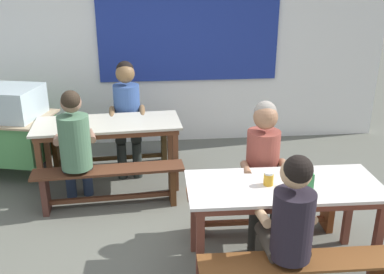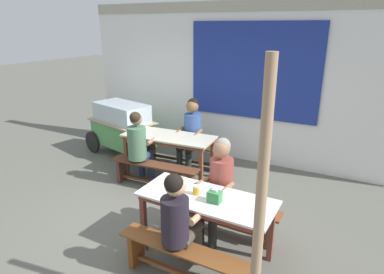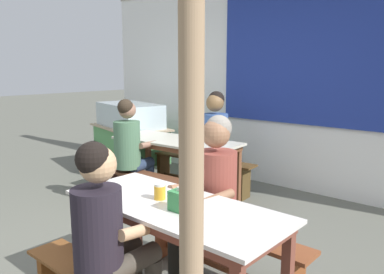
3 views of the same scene
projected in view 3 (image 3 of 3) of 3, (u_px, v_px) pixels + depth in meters
ground_plane at (136, 248)px, 3.56m from camera, size 40.00×40.00×0.00m
backdrop_wall at (281, 72)px, 5.22m from camera, size 6.41×0.23×3.02m
dining_table_far at (176, 146)px, 4.74m from camera, size 1.65×0.76×0.77m
dining_table_near at (174, 216)px, 2.53m from camera, size 1.56×0.68×0.77m
bench_far_back at (201, 169)px, 5.23m from camera, size 1.60×0.35×0.44m
bench_far_front at (147, 187)px, 4.40m from camera, size 1.56×0.36×0.44m
bench_near_back at (222, 244)px, 2.99m from camera, size 1.48×0.27×0.44m
food_cart at (130, 133)px, 5.99m from camera, size 1.80×1.12×1.09m
person_right_near_table at (211, 190)px, 2.89m from camera, size 0.44×0.56×1.30m
person_center_facing at (212, 137)px, 4.95m from camera, size 0.44×0.60×1.34m
person_near_front at (109, 230)px, 2.26m from camera, size 0.40×0.55×1.25m
person_left_back_turned at (131, 146)px, 4.55m from camera, size 0.46×0.53×1.29m
tissue_box at (182, 201)px, 2.38m from camera, size 0.14×0.11×0.15m
condiment_jar at (160, 192)px, 2.59m from camera, size 0.08×0.08×0.11m
wooden_support_post at (191, 193)px, 1.33m from camera, size 0.09×0.09×2.43m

